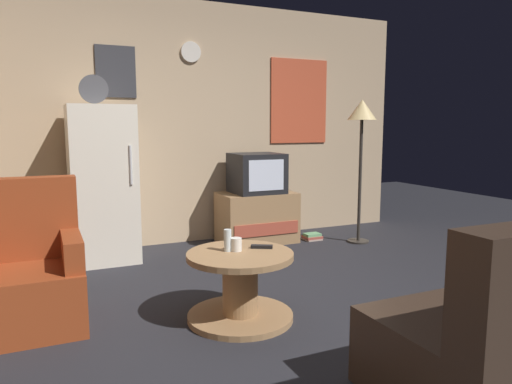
{
  "coord_description": "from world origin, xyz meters",
  "views": [
    {
      "loc": [
        -1.6,
        -2.73,
        1.31
      ],
      "look_at": [
        0.05,
        0.9,
        0.75
      ],
      "focal_mm": 33.31,
      "sensor_mm": 36.0,
      "label": 1
    }
  ],
  "objects_px": {
    "standing_lamp": "(362,121)",
    "wine_glass": "(228,240)",
    "tv_stand": "(257,217)",
    "fridge": "(103,184)",
    "remote_control": "(262,247)",
    "mug_ceramic_white": "(236,244)",
    "crt_tv": "(257,173)",
    "book_stack": "(312,237)",
    "armchair": "(27,275)",
    "coffee_table": "(240,286)"
  },
  "relations": [
    {
      "from": "fridge",
      "to": "standing_lamp",
      "type": "xyz_separation_m",
      "value": [
        2.7,
        -0.43,
        0.6
      ]
    },
    {
      "from": "crt_tv",
      "to": "mug_ceramic_white",
      "type": "relative_size",
      "value": 6.0
    },
    {
      "from": "crt_tv",
      "to": "standing_lamp",
      "type": "bearing_deg",
      "value": -24.87
    },
    {
      "from": "book_stack",
      "to": "wine_glass",
      "type": "bearing_deg",
      "value": -135.06
    },
    {
      "from": "remote_control",
      "to": "book_stack",
      "type": "bearing_deg",
      "value": 79.15
    },
    {
      "from": "remote_control",
      "to": "mug_ceramic_white",
      "type": "bearing_deg",
      "value": -152.61
    },
    {
      "from": "fridge",
      "to": "tv_stand",
      "type": "bearing_deg",
      "value": 1.78
    },
    {
      "from": "standing_lamp",
      "to": "wine_glass",
      "type": "distance_m",
      "value": 2.65
    },
    {
      "from": "fridge",
      "to": "book_stack",
      "type": "bearing_deg",
      "value": -3.14
    },
    {
      "from": "fridge",
      "to": "mug_ceramic_white",
      "type": "relative_size",
      "value": 19.67
    },
    {
      "from": "coffee_table",
      "to": "wine_glass",
      "type": "distance_m",
      "value": 0.32
    },
    {
      "from": "crt_tv",
      "to": "coffee_table",
      "type": "height_order",
      "value": "crt_tv"
    },
    {
      "from": "armchair",
      "to": "standing_lamp",
      "type": "bearing_deg",
      "value": 15.81
    },
    {
      "from": "standing_lamp",
      "to": "wine_glass",
      "type": "height_order",
      "value": "standing_lamp"
    },
    {
      "from": "wine_glass",
      "to": "remote_control",
      "type": "xyz_separation_m",
      "value": [
        0.24,
        -0.03,
        -0.06
      ]
    },
    {
      "from": "tv_stand",
      "to": "armchair",
      "type": "bearing_deg",
      "value": -148.16
    },
    {
      "from": "tv_stand",
      "to": "fridge",
      "type": "bearing_deg",
      "value": -178.22
    },
    {
      "from": "crt_tv",
      "to": "remote_control",
      "type": "relative_size",
      "value": 3.6
    },
    {
      "from": "mug_ceramic_white",
      "to": "remote_control",
      "type": "height_order",
      "value": "mug_ceramic_white"
    },
    {
      "from": "coffee_table",
      "to": "armchair",
      "type": "bearing_deg",
      "value": 159.17
    },
    {
      "from": "mug_ceramic_white",
      "to": "armchair",
      "type": "relative_size",
      "value": 0.09
    },
    {
      "from": "crt_tv",
      "to": "coffee_table",
      "type": "relative_size",
      "value": 0.75
    },
    {
      "from": "standing_lamp",
      "to": "crt_tv",
      "type": "bearing_deg",
      "value": 155.13
    },
    {
      "from": "mug_ceramic_white",
      "to": "book_stack",
      "type": "height_order",
      "value": "mug_ceramic_white"
    },
    {
      "from": "crt_tv",
      "to": "coffee_table",
      "type": "xyz_separation_m",
      "value": [
        -1.0,
        -1.93,
        -0.55
      ]
    },
    {
      "from": "fridge",
      "to": "book_stack",
      "type": "height_order",
      "value": "fridge"
    },
    {
      "from": "fridge",
      "to": "standing_lamp",
      "type": "distance_m",
      "value": 2.8
    },
    {
      "from": "standing_lamp",
      "to": "remote_control",
      "type": "height_order",
      "value": "standing_lamp"
    },
    {
      "from": "book_stack",
      "to": "crt_tv",
      "type": "bearing_deg",
      "value": 164.32
    },
    {
      "from": "tv_stand",
      "to": "wine_glass",
      "type": "height_order",
      "value": "wine_glass"
    },
    {
      "from": "tv_stand",
      "to": "standing_lamp",
      "type": "bearing_deg",
      "value": -24.96
    },
    {
      "from": "wine_glass",
      "to": "book_stack",
      "type": "distance_m",
      "value": 2.44
    },
    {
      "from": "crt_tv",
      "to": "standing_lamp",
      "type": "distance_m",
      "value": 1.29
    },
    {
      "from": "crt_tv",
      "to": "standing_lamp",
      "type": "height_order",
      "value": "standing_lamp"
    },
    {
      "from": "remote_control",
      "to": "armchair",
      "type": "bearing_deg",
      "value": -167.56
    },
    {
      "from": "wine_glass",
      "to": "mug_ceramic_white",
      "type": "bearing_deg",
      "value": -18.95
    },
    {
      "from": "tv_stand",
      "to": "remote_control",
      "type": "height_order",
      "value": "tv_stand"
    },
    {
      "from": "mug_ceramic_white",
      "to": "coffee_table",
      "type": "bearing_deg",
      "value": -81.8
    },
    {
      "from": "tv_stand",
      "to": "book_stack",
      "type": "relative_size",
      "value": 4.24
    },
    {
      "from": "tv_stand",
      "to": "crt_tv",
      "type": "distance_m",
      "value": 0.5
    },
    {
      "from": "armchair",
      "to": "fridge",
      "type": "bearing_deg",
      "value": 64.68
    },
    {
      "from": "coffee_table",
      "to": "tv_stand",
      "type": "bearing_deg",
      "value": 62.53
    },
    {
      "from": "crt_tv",
      "to": "mug_ceramic_white",
      "type": "xyz_separation_m",
      "value": [
        -1.01,
        -1.88,
        -0.27
      ]
    },
    {
      "from": "fridge",
      "to": "coffee_table",
      "type": "xyz_separation_m",
      "value": [
        0.65,
        -1.88,
        -0.52
      ]
    },
    {
      "from": "standing_lamp",
      "to": "mug_ceramic_white",
      "type": "bearing_deg",
      "value": -145.8
    },
    {
      "from": "fridge",
      "to": "crt_tv",
      "type": "distance_m",
      "value": 1.65
    },
    {
      "from": "fridge",
      "to": "remote_control",
      "type": "bearing_deg",
      "value": -65.59
    },
    {
      "from": "fridge",
      "to": "mug_ceramic_white",
      "type": "height_order",
      "value": "fridge"
    },
    {
      "from": "tv_stand",
      "to": "book_stack",
      "type": "height_order",
      "value": "tv_stand"
    },
    {
      "from": "book_stack",
      "to": "standing_lamp",
      "type": "bearing_deg",
      "value": -36.37
    }
  ]
}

